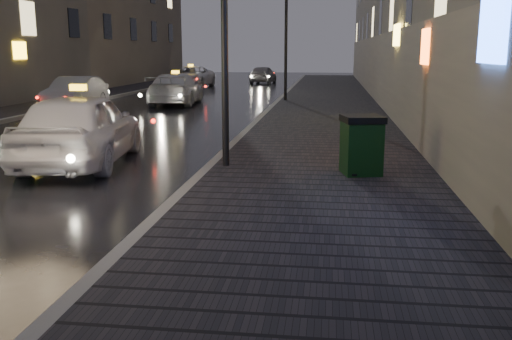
{
  "coord_description": "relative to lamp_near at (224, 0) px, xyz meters",
  "views": [
    {
      "loc": [
        3.98,
        -5.57,
        2.53
      ],
      "look_at": [
        2.96,
        2.32,
        0.85
      ],
      "focal_mm": 40.0,
      "sensor_mm": 36.0,
      "label": 1
    }
  ],
  "objects": [
    {
      "name": "curb",
      "position": [
        -0.35,
        15.0,
        -3.41
      ],
      "size": [
        0.2,
        58.0,
        0.15
      ],
      "primitive_type": "cube",
      "color": "slate",
      "rests_on": "ground"
    },
    {
      "name": "lamp_far",
      "position": [
        0.0,
        16.0,
        0.0
      ],
      "size": [
        0.36,
        0.36,
        5.28
      ],
      "color": "black",
      "rests_on": "sidewalk"
    },
    {
      "name": "lamp_near",
      "position": [
        0.0,
        0.0,
        0.0
      ],
      "size": [
        0.36,
        0.36,
        5.28
      ],
      "color": "black",
      "rests_on": "sidewalk"
    },
    {
      "name": "sidewalk",
      "position": [
        2.05,
        15.0,
        -3.41
      ],
      "size": [
        4.6,
        58.0,
        0.15
      ],
      "primitive_type": "cube",
      "color": "black",
      "rests_on": "ground"
    },
    {
      "name": "taxi_far",
      "position": [
        -7.36,
        27.04,
        -2.78
      ],
      "size": [
        2.56,
        5.21,
        1.43
      ],
      "primitive_type": "imported",
      "rotation": [
        0.0,
        0.0,
        -0.04
      ],
      "color": "silver",
      "rests_on": "ground"
    },
    {
      "name": "curb_far",
      "position": [
        -9.25,
        15.0,
        -3.41
      ],
      "size": [
        0.2,
        58.0,
        0.15
      ],
      "primitive_type": "cube",
      "color": "slate",
      "rests_on": "ground"
    },
    {
      "name": "car_far",
      "position": [
        -2.97,
        32.17,
        -2.82
      ],
      "size": [
        1.89,
        4.06,
        1.35
      ],
      "primitive_type": "imported",
      "rotation": [
        0.0,
        0.0,
        3.06
      ],
      "color": "gray",
      "rests_on": "ground"
    },
    {
      "name": "trash_bin",
      "position": [
        2.77,
        -0.48,
        -2.76
      ],
      "size": [
        0.9,
        0.9,
        1.14
      ],
      "rotation": [
        0.0,
        0.0,
        0.23
      ],
      "color": "black",
      "rests_on": "sidewalk"
    },
    {
      "name": "sidewalk_far",
      "position": [
        -10.55,
        15.0,
        -3.41
      ],
      "size": [
        2.4,
        58.0,
        0.15
      ],
      "primitive_type": "cube",
      "color": "black",
      "rests_on": "ground"
    },
    {
      "name": "car_left_mid",
      "position": [
        -8.65,
        11.67,
        -2.78
      ],
      "size": [
        1.69,
        4.34,
        1.41
      ],
      "primitive_type": "imported",
      "rotation": [
        0.0,
        0.0,
        0.05
      ],
      "color": "gray",
      "rests_on": "ground"
    },
    {
      "name": "taxi_mid",
      "position": [
        -5.05,
        14.66,
        -2.77
      ],
      "size": [
        2.4,
        5.12,
        1.45
      ],
      "primitive_type": "imported",
      "rotation": [
        0.0,
        0.0,
        3.22
      ],
      "color": "silver",
      "rests_on": "ground"
    },
    {
      "name": "taxi_near",
      "position": [
        -3.36,
        0.43,
        -2.66
      ],
      "size": [
        2.57,
        5.06,
        1.65
      ],
      "primitive_type": "imported",
      "rotation": [
        0.0,
        0.0,
        3.27
      ],
      "color": "silver",
      "rests_on": "ground"
    },
    {
      "name": "building_far_c",
      "position": [
        -15.35,
        33.0,
        2.01
      ],
      "size": [
        6.0,
        22.0,
        11.0
      ],
      "primitive_type": "cube",
      "color": "#6B6051",
      "rests_on": "ground"
    }
  ]
}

